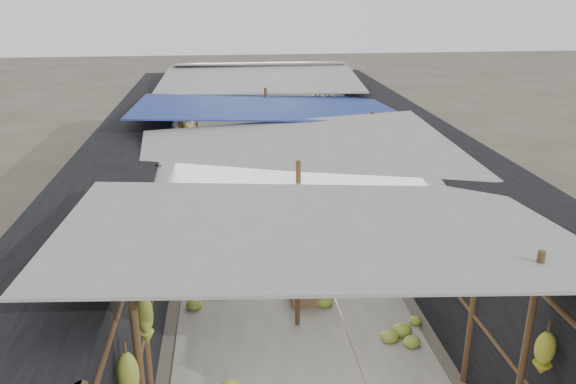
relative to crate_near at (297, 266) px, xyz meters
name	(u,v)px	position (x,y,z in m)	size (l,w,h in m)	color
aisle_slab	(276,231)	(-0.19, 1.91, -0.16)	(3.60, 16.00, 0.02)	#9E998E
stall_left	(140,185)	(-2.89, 1.91, 0.98)	(1.40, 15.00, 2.30)	black
stall_right	(405,175)	(2.51, 1.91, 0.98)	(1.40, 15.00, 2.30)	black
crate_near	(297,266)	(0.00, 0.00, 0.00)	(0.56, 0.45, 0.33)	#996F4E
crate_mid	(307,294)	(0.04, -0.95, -0.01)	(0.54, 0.43, 0.32)	#996F4E
crate_back	(249,219)	(-0.74, 2.39, -0.04)	(0.39, 0.32, 0.25)	#996F4E
black_basin	(318,189)	(1.08, 4.20, -0.08)	(0.60, 0.60, 0.18)	black
shopper_blue	(264,210)	(-0.46, 1.43, 0.52)	(0.67, 0.52, 1.38)	navy
vendor_seated	(337,179)	(1.51, 3.96, 0.24)	(0.53, 0.30, 0.81)	#49453F
market_canopy	(275,115)	(-0.16, 2.25, 2.24)	(5.62, 15.20, 2.77)	brown
hanging_bananas	(269,162)	(-0.34, 1.61, 1.46)	(3.96, 13.82, 0.80)	olive
floor_bananas	(275,241)	(-0.28, 1.13, -0.02)	(3.69, 10.62, 0.33)	olive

